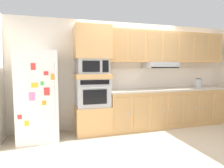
{
  "coord_description": "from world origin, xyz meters",
  "views": [
    {
      "loc": [
        -1.74,
        -3.36,
        1.45
      ],
      "look_at": [
        -0.6,
        0.52,
        1.09
      ],
      "focal_mm": 31.0,
      "sensor_mm": 36.0,
      "label": 1
    }
  ],
  "objects_px": {
    "microwave": "(92,66)",
    "electric_kettle": "(198,83)",
    "built_in_oven": "(92,92)",
    "refrigerator": "(38,96)",
    "screwdriver": "(201,86)"
  },
  "relations": [
    {
      "from": "microwave",
      "to": "electric_kettle",
      "type": "xyz_separation_m",
      "value": [
        2.72,
        -0.05,
        -0.43
      ]
    },
    {
      "from": "built_in_oven",
      "to": "electric_kettle",
      "type": "distance_m",
      "value": 2.72
    },
    {
      "from": "electric_kettle",
      "to": "microwave",
      "type": "bearing_deg",
      "value": 179.0
    },
    {
      "from": "microwave",
      "to": "electric_kettle",
      "type": "distance_m",
      "value": 2.75
    },
    {
      "from": "refrigerator",
      "to": "microwave",
      "type": "distance_m",
      "value": 1.25
    },
    {
      "from": "electric_kettle",
      "to": "built_in_oven",
      "type": "bearing_deg",
      "value": 179.0
    },
    {
      "from": "screwdriver",
      "to": "electric_kettle",
      "type": "relative_size",
      "value": 0.69
    },
    {
      "from": "microwave",
      "to": "screwdriver",
      "type": "distance_m",
      "value": 2.99
    },
    {
      "from": "refrigerator",
      "to": "microwave",
      "type": "xyz_separation_m",
      "value": [
        1.1,
        0.07,
        0.58
      ]
    },
    {
      "from": "built_in_oven",
      "to": "microwave",
      "type": "bearing_deg",
      "value": -0.77
    },
    {
      "from": "screwdriver",
      "to": "electric_kettle",
      "type": "distance_m",
      "value": 0.29
    },
    {
      "from": "built_in_oven",
      "to": "microwave",
      "type": "xyz_separation_m",
      "value": [
        0.0,
        -0.0,
        0.56
      ]
    },
    {
      "from": "electric_kettle",
      "to": "refrigerator",
      "type": "bearing_deg",
      "value": -179.69
    },
    {
      "from": "built_in_oven",
      "to": "refrigerator",
      "type": "bearing_deg",
      "value": -176.48
    },
    {
      "from": "built_in_oven",
      "to": "electric_kettle",
      "type": "relative_size",
      "value": 2.92
    }
  ]
}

